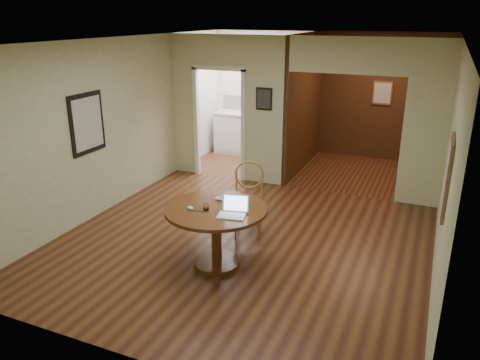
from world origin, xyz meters
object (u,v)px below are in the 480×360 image
at_px(closed_laptop, 227,201).
at_px(chair, 249,195).
at_px(dining_table, 216,223).
at_px(open_laptop, 233,210).

bearing_deg(closed_laptop, chair, 89.54).
relative_size(dining_table, closed_laptop, 3.79).
distance_m(dining_table, closed_laptop, 0.31).
bearing_deg(dining_table, open_laptop, -20.41).
distance_m(dining_table, open_laptop, 0.40).
distance_m(dining_table, chair, 1.02).
bearing_deg(chair, open_laptop, -94.30).
distance_m(open_laptop, closed_laptop, 0.41).
height_order(chair, closed_laptop, chair).
xyz_separation_m(dining_table, chair, (0.02, 1.02, 0.01)).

